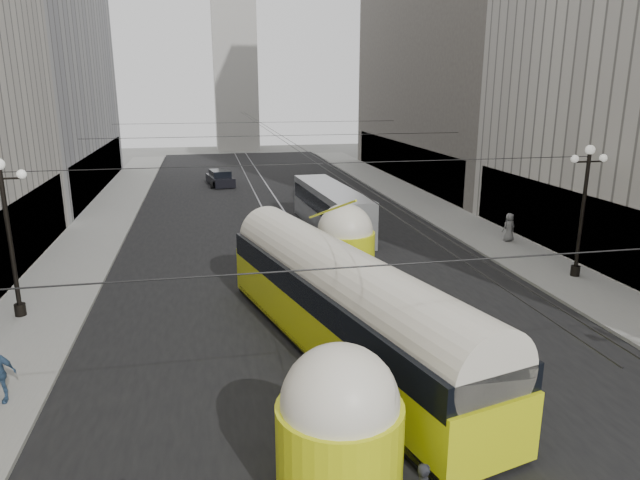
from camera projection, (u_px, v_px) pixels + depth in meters
name	position (u px, v px, depth m)	size (l,w,h in m)	color
road	(281.00, 223.00, 39.33)	(20.00, 85.00, 0.02)	black
sidewalk_left	(106.00, 218.00, 40.31)	(4.00, 72.00, 0.15)	gray
sidewalk_right	(426.00, 205.00, 44.92)	(4.00, 72.00, 0.15)	gray
rail_left	(270.00, 223.00, 39.18)	(0.12, 85.00, 0.04)	gray
rail_right	(292.00, 222.00, 39.47)	(0.12, 85.00, 0.04)	gray
building_left_far	(9.00, 20.00, 46.39)	(12.60, 28.60, 28.60)	#999999
building_right_far	(467.00, 7.00, 53.54)	(12.60, 32.60, 32.60)	#514C47
distant_tower	(234.00, 43.00, 80.31)	(6.00, 6.00, 31.36)	#B2AFA8
lamppost_left_mid	(8.00, 230.00, 22.21)	(1.86, 0.44, 6.37)	black
lamppost_right_mid	(583.00, 204.00, 27.05)	(1.86, 0.44, 6.37)	black
catenary	(283.00, 138.00, 36.85)	(25.00, 72.00, 0.23)	black
streetcar	(343.00, 303.00, 19.72)	(6.56, 17.39, 3.92)	#CED712
city_bus	(331.00, 207.00, 36.99)	(3.05, 11.28, 2.83)	#AFB2B5
sedan_white_far	(314.00, 189.00, 48.23)	(3.06, 5.04, 1.48)	silver
sedan_dark_far	(220.00, 178.00, 53.89)	(2.68, 4.86, 1.45)	black
pedestrian_sidewalk_right	(509.00, 227.00, 33.97)	(0.83, 0.51, 1.71)	slate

